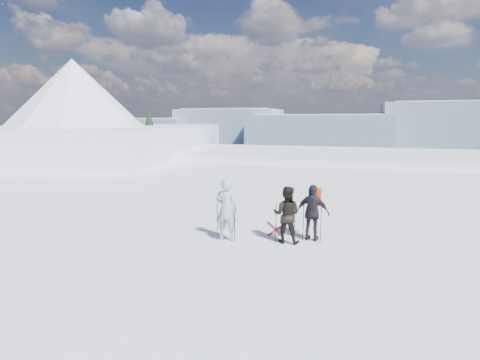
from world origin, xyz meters
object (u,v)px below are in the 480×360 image
Objects in this scene: skier_dark at (286,215)px; skis_loose at (276,228)px; skier_pack at (313,213)px; skier_grey at (226,210)px.

skier_dark is 1.68m from skis_loose.
skier_dark is at bearing 37.75° from skier_pack.
skier_pack is at bearing -149.37° from skier_dark.
skier_dark is (1.85, 0.33, -0.10)m from skier_grey.
skier_grey is at bearing 11.10° from skier_dark.
skier_dark is at bearing -170.25° from skier_grey.
skier_grey is 2.71m from skier_pack.
skier_grey is at bearing -127.68° from skis_loose.
skier_dark is 1.05× the size of skis_loose.
skis_loose is at bearing -65.18° from skier_dark.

